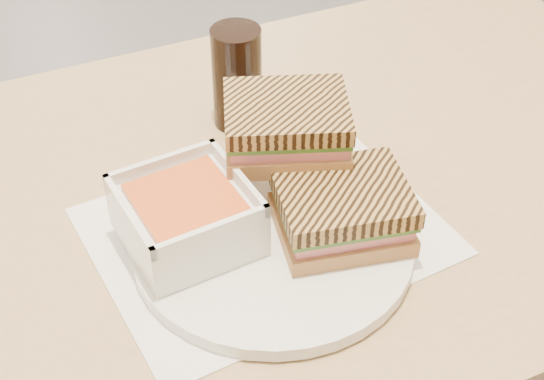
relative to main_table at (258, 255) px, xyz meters
name	(u,v)px	position (x,y,z in m)	size (l,w,h in m)	color
main_table	(258,255)	(0.00, 0.00, 0.00)	(1.21, 0.71, 0.75)	tan
tray_liner	(266,231)	(-0.02, -0.07, 0.11)	(0.39, 0.31, 0.00)	white
plate	(273,243)	(-0.03, -0.10, 0.12)	(0.30, 0.30, 0.02)	white
soup_bowl	(187,218)	(-0.11, -0.07, 0.16)	(0.14, 0.14, 0.07)	white
panini_lower	(342,210)	(0.05, -0.12, 0.16)	(0.15, 0.14, 0.06)	#A57C46
panini_upper	(286,126)	(0.02, -0.03, 0.21)	(0.16, 0.15, 0.06)	#A57C46
cola_glass	(237,78)	(0.03, 0.13, 0.18)	(0.06, 0.06, 0.13)	black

